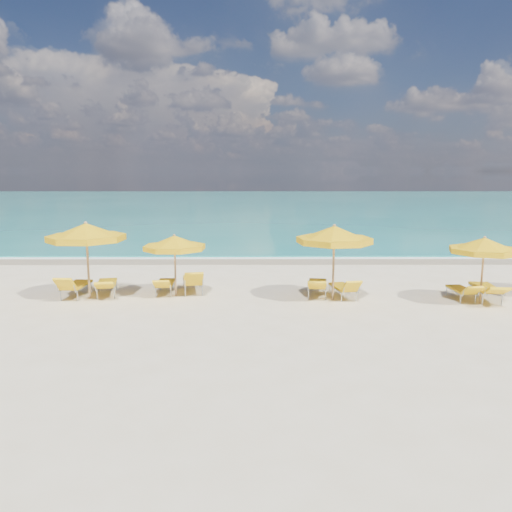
{
  "coord_description": "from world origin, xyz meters",
  "views": [
    {
      "loc": [
        -0.06,
        -16.19,
        4.21
      ],
      "look_at": [
        0.0,
        1.5,
        1.2
      ],
      "focal_mm": 35.0,
      "sensor_mm": 36.0,
      "label": 1
    }
  ],
  "objects": [
    {
      "name": "foam_line",
      "position": [
        0.0,
        8.2,
        0.0
      ],
      "size": [
        120.0,
        1.2,
        0.03
      ],
      "primitive_type": "cube",
      "color": "white",
      "rests_on": "ground"
    },
    {
      "name": "lounger_1_left",
      "position": [
        -6.12,
        0.32,
        0.23
      ],
      "size": [
        0.72,
        1.87,
        0.89
      ],
      "rotation": [
        0.0,
        0.0,
        -0.05
      ],
      "color": "#A5A8AD",
      "rests_on": "ground"
    },
    {
      "name": "lounger_3_right",
      "position": [
        2.93,
        0.14,
        0.21
      ],
      "size": [
        0.88,
        1.73,
        0.8
      ],
      "rotation": [
        0.0,
        0.0,
        0.2
      ],
      "color": "#A5A8AD",
      "rests_on": "ground"
    },
    {
      "name": "lounger_1_right",
      "position": [
        -5.14,
        0.58,
        0.23
      ],
      "size": [
        1.01,
        2.03,
        0.72
      ],
      "rotation": [
        0.0,
        0.0,
        0.21
      ],
      "color": "#A5A8AD",
      "rests_on": "ground"
    },
    {
      "name": "umbrella_1",
      "position": [
        -5.6,
        0.12,
        2.21
      ],
      "size": [
        3.26,
        3.26,
        2.59
      ],
      "rotation": [
        0.0,
        0.0,
        0.33
      ],
      "color": "tan",
      "rests_on": "ground"
    },
    {
      "name": "lounger_4_right",
      "position": [
        7.58,
        -0.23,
        0.24
      ],
      "size": [
        0.87,
        2.12,
        0.75
      ],
      "rotation": [
        0.0,
        0.0,
        -0.11
      ],
      "color": "#A5A8AD",
      "rests_on": "ground"
    },
    {
      "name": "umbrella_4",
      "position": [
        7.23,
        -0.6,
        1.87
      ],
      "size": [
        2.39,
        2.39,
        2.2
      ],
      "rotation": [
        0.0,
        0.0,
        0.11
      ],
      "color": "tan",
      "rests_on": "ground"
    },
    {
      "name": "umbrella_2",
      "position": [
        -2.74,
        0.39,
        1.82
      ],
      "size": [
        2.69,
        2.69,
        2.14
      ],
      "rotation": [
        0.0,
        0.0,
        0.34
      ],
      "color": "tan",
      "rests_on": "ground"
    },
    {
      "name": "ground_plane",
      "position": [
        0.0,
        0.0,
        0.0
      ],
      "size": [
        120.0,
        120.0,
        0.0
      ],
      "primitive_type": "plane",
      "color": "beige"
    },
    {
      "name": "lounger_2_left",
      "position": [
        -3.17,
        0.77,
        0.21
      ],
      "size": [
        0.63,
        1.76,
        0.71
      ],
      "rotation": [
        0.0,
        0.0,
        0.04
      ],
      "color": "#A5A8AD",
      "rests_on": "ground"
    },
    {
      "name": "wet_sand_band",
      "position": [
        0.0,
        7.4,
        0.0
      ],
      "size": [
        120.0,
        2.6,
        0.01
      ],
      "primitive_type": "cube",
      "color": "tan",
      "rests_on": "ground"
    },
    {
      "name": "ocean",
      "position": [
        0.0,
        48.0,
        0.0
      ],
      "size": [
        120.0,
        80.0,
        0.3
      ],
      "primitive_type": "cube",
      "color": "#167F78",
      "rests_on": "ground"
    },
    {
      "name": "lounger_3_left",
      "position": [
        2.11,
        0.47,
        0.23
      ],
      "size": [
        0.89,
        1.99,
        0.77
      ],
      "rotation": [
        0.0,
        0.0,
        -0.14
      ],
      "color": "#A5A8AD",
      "rests_on": "ground"
    },
    {
      "name": "lounger_4_left",
      "position": [
        6.8,
        -0.15,
        0.2
      ],
      "size": [
        0.61,
        1.66,
        0.7
      ],
      "rotation": [
        0.0,
        0.0,
        0.04
      ],
      "color": "#A5A8AD",
      "rests_on": "ground"
    },
    {
      "name": "lounger_2_right",
      "position": [
        -2.23,
        0.97,
        0.24
      ],
      "size": [
        0.96,
        1.96,
        0.94
      ],
      "rotation": [
        0.0,
        0.0,
        0.17
      ],
      "color": "#A5A8AD",
      "rests_on": "ground"
    },
    {
      "name": "umbrella_3",
      "position": [
        2.54,
        -0.12,
        2.16
      ],
      "size": [
        3.01,
        3.01,
        2.53
      ],
      "rotation": [
        0.0,
        0.0,
        -0.24
      ],
      "color": "tan",
      "rests_on": "ground"
    },
    {
      "name": "whitecap_far",
      "position": [
        8.0,
        24.0,
        0.0
      ],
      "size": [
        18.0,
        0.3,
        0.05
      ],
      "primitive_type": "cube",
      "color": "white",
      "rests_on": "ground"
    },
    {
      "name": "whitecap_near",
      "position": [
        -6.0,
        17.0,
        0.0
      ],
      "size": [
        14.0,
        0.36,
        0.05
      ],
      "primitive_type": "cube",
      "color": "white",
      "rests_on": "ground"
    }
  ]
}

